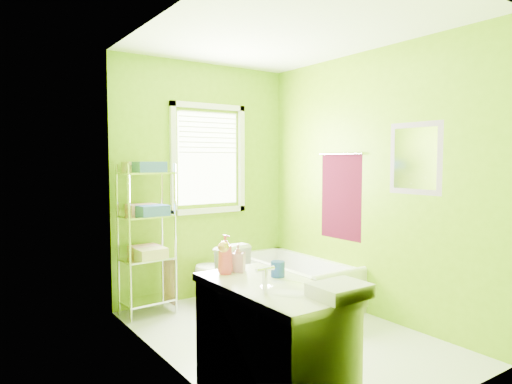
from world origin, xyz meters
TOP-DOWN VIEW (x-y plane):
  - ground at (0.00, 0.00)m, footprint 2.90×2.90m
  - room_envelope at (0.00, 0.00)m, footprint 2.14×2.94m
  - window at (0.05, 1.42)m, footprint 0.92×0.05m
  - door at (-1.04, -1.00)m, footprint 0.09×0.80m
  - right_wall_decor at (1.04, -0.02)m, footprint 0.04×1.48m
  - bathtub at (0.71, 0.69)m, footprint 0.68×1.46m
  - toilet at (-0.07, 1.04)m, footprint 0.47×0.72m
  - vanity at (-0.79, -0.90)m, footprint 0.57×1.07m
  - wire_shelf_unit at (-0.75, 1.21)m, footprint 0.53×0.42m

SIDE VIEW (x-z plane):
  - ground at x=0.00m, z-range 0.00..0.00m
  - bathtub at x=0.71m, z-range -0.09..0.39m
  - toilet at x=-0.07m, z-range 0.00..0.69m
  - vanity at x=-0.79m, z-range -0.10..0.95m
  - wire_shelf_unit at x=-0.75m, z-range 0.16..1.68m
  - door at x=-1.04m, z-range 0.00..2.00m
  - right_wall_decor at x=1.04m, z-range 0.74..1.91m
  - room_envelope at x=0.00m, z-range 0.24..2.86m
  - window at x=0.05m, z-range 1.00..2.22m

